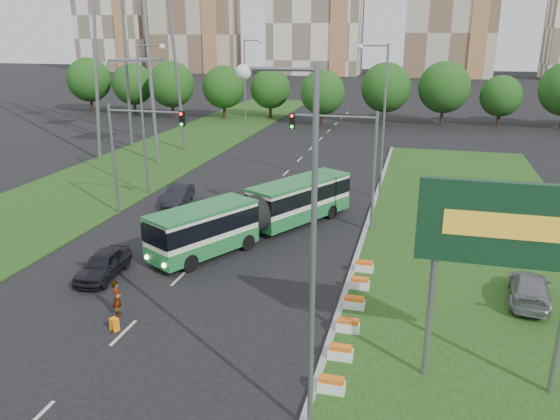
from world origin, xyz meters
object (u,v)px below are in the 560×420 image
(billboard, at_px, (506,234))
(traffic_mast_left, at_px, (133,143))
(car_left_near, at_px, (103,264))
(pedestrian, at_px, (117,298))
(car_left_far, at_px, (178,195))
(shopping_trolley, at_px, (114,324))
(traffic_mast_median, at_px, (350,152))
(car_median, at_px, (530,289))
(articulated_bus, at_px, (255,212))

(billboard, bearing_deg, traffic_mast_left, 146.45)
(car_left_near, bearing_deg, pedestrian, -54.77)
(car_left_far, bearing_deg, shopping_trolley, -83.42)
(traffic_mast_median, height_order, car_left_near, traffic_mast_median)
(billboard, relative_size, traffic_mast_left, 1.00)
(car_left_near, xyz_separation_m, car_left_far, (-1.63, 13.22, -0.01))
(traffic_mast_left, height_order, car_left_near, traffic_mast_left)
(billboard, xyz_separation_m, traffic_mast_left, (-22.63, 15.00, -0.81))
(traffic_mast_left, xyz_separation_m, car_median, (25.29, -7.49, -4.53))
(car_left_near, relative_size, car_left_far, 0.97)
(traffic_mast_median, distance_m, shopping_trolley, 18.62)
(billboard, bearing_deg, articulated_bus, 134.84)
(car_median, relative_size, shopping_trolley, 7.56)
(billboard, height_order, articulated_bus, billboard)
(car_left_near, distance_m, car_median, 22.09)
(car_left_far, height_order, pedestrian, pedestrian)
(traffic_mast_median, distance_m, car_left_far, 14.39)
(traffic_mast_median, distance_m, car_median, 13.98)
(billboard, distance_m, articulated_bus, 19.22)
(car_left_near, xyz_separation_m, shopping_trolley, (3.56, -4.91, -0.43))
(pedestrian, bearing_deg, traffic_mast_left, 5.00)
(articulated_bus, height_order, car_left_near, articulated_bus)
(shopping_trolley, bearing_deg, pedestrian, 137.57)
(car_left_near, bearing_deg, billboard, -18.97)
(billboard, distance_m, pedestrian, 17.16)
(car_left_near, distance_m, car_left_far, 13.32)
(traffic_mast_median, bearing_deg, billboard, -64.97)
(car_median, bearing_deg, articulated_bus, -12.49)
(billboard, bearing_deg, shopping_trolley, 179.67)
(car_left_far, xyz_separation_m, pedestrian, (4.64, -16.86, 0.17))
(articulated_bus, relative_size, car_left_near, 3.73)
(articulated_bus, bearing_deg, traffic_mast_left, -161.49)
(traffic_mast_median, relative_size, shopping_trolley, 13.15)
(billboard, xyz_separation_m, pedestrian, (-16.27, 1.36, -5.26))
(articulated_bus, bearing_deg, car_left_far, 176.32)
(traffic_mast_median, bearing_deg, pedestrian, -121.01)
(articulated_bus, distance_m, pedestrian, 12.30)
(traffic_mast_median, height_order, traffic_mast_left, same)
(traffic_mast_median, bearing_deg, traffic_mast_left, -176.23)
(articulated_bus, bearing_deg, car_left_near, -97.52)
(articulated_bus, xyz_separation_m, car_left_near, (-6.11, -8.24, -0.89))
(car_median, bearing_deg, pedestrian, 25.41)
(car_left_near, bearing_deg, car_median, 2.09)
(pedestrian, bearing_deg, car_median, -92.01)
(car_left_near, bearing_deg, traffic_mast_left, 104.05)
(billboard, distance_m, shopping_trolley, 16.78)
(articulated_bus, height_order, shopping_trolley, articulated_bus)
(articulated_bus, xyz_separation_m, shopping_trolley, (-2.56, -13.15, -1.32))
(traffic_mast_median, height_order, car_median, traffic_mast_median)
(billboard, relative_size, traffic_mast_median, 1.00)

